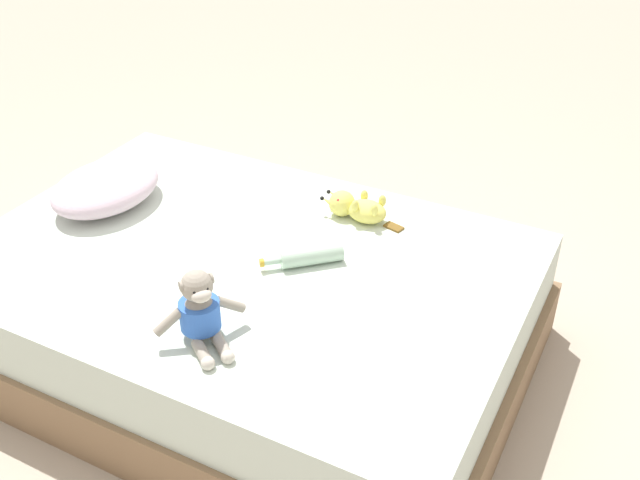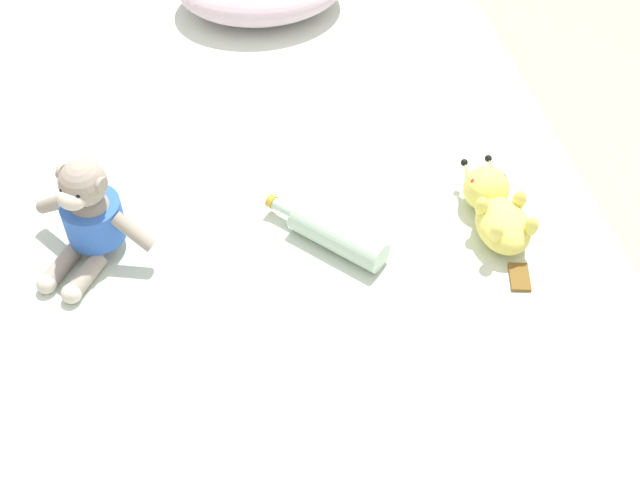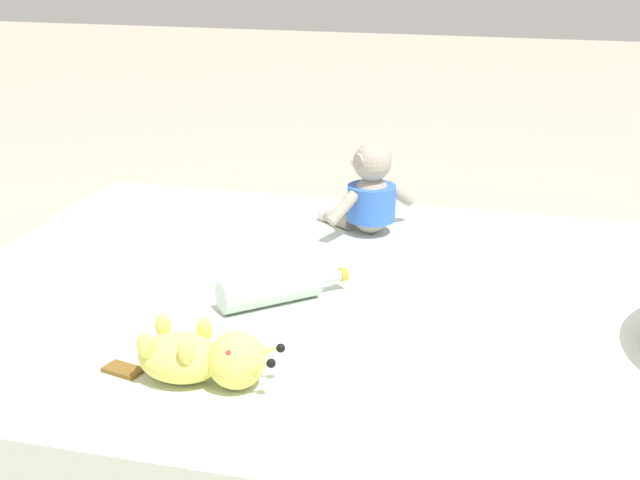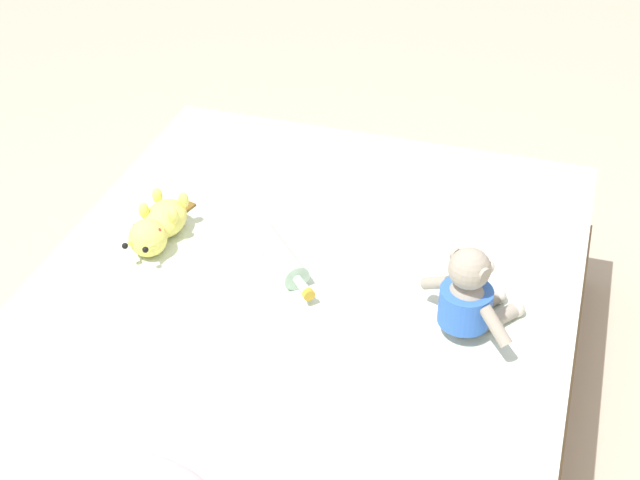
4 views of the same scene
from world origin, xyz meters
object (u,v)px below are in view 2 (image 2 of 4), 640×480
object	(u,v)px
bed	(284,242)
glass_bottle	(335,235)
plush_monkey	(89,217)
plush_yellow_creature	(496,209)

from	to	relation	value
bed	glass_bottle	bearing A→B (deg)	-71.81
bed	plush_monkey	distance (m)	0.54
bed	glass_bottle	distance (m)	0.35
plush_yellow_creature	plush_monkey	bearing A→B (deg)	172.27
plush_yellow_creature	glass_bottle	distance (m)	0.35
plush_monkey	plush_yellow_creature	xyz separation A→B (m)	(0.84, -0.11, -0.05)
plush_monkey	plush_yellow_creature	size ratio (longest dim) A/B	0.77
bed	plush_monkey	bearing A→B (deg)	-163.27
bed	plush_yellow_creature	xyz separation A→B (m)	(0.42, -0.24, 0.27)
plush_monkey	plush_yellow_creature	world-z (taller)	plush_monkey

